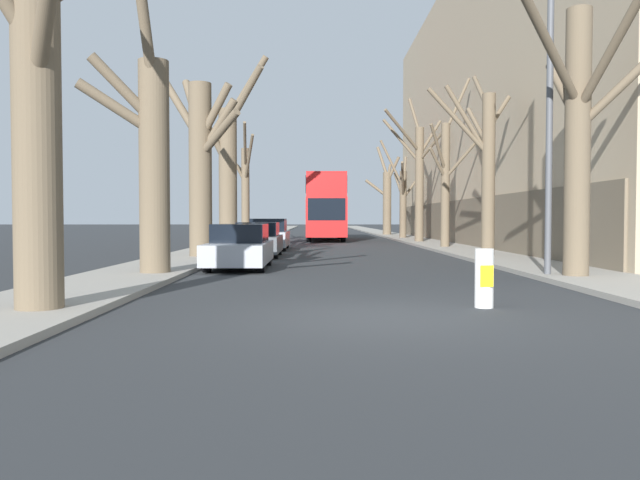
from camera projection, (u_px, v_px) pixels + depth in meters
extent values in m
plane|color=#2B2D30|center=(382.00, 317.00, 9.35)|extent=(300.00, 300.00, 0.00)
cube|color=gray|center=(267.00, 234.00, 59.28)|extent=(2.56, 120.00, 0.12)
cube|color=gray|center=(385.00, 234.00, 59.35)|extent=(2.56, 120.00, 0.12)
cube|color=tan|center=(540.00, 107.00, 35.72)|extent=(10.00, 41.16, 15.78)
cube|color=#6B5E4C|center=(452.00, 223.00, 35.91)|extent=(0.12, 40.33, 2.50)
cylinder|color=brown|center=(37.00, 111.00, 9.37)|extent=(0.71, 0.71, 6.21)
cylinder|color=brown|center=(154.00, 169.00, 15.76)|extent=(0.76, 0.76, 5.46)
cylinder|color=brown|center=(123.00, 89.00, 15.38)|extent=(1.64, 0.93, 1.67)
cylinder|color=brown|center=(117.00, 108.00, 15.36)|extent=(1.89, 0.98, 1.32)
cylinder|color=brown|center=(145.00, 27.00, 14.98)|extent=(0.31, 1.57, 2.94)
cylinder|color=brown|center=(200.00, 172.00, 22.67)|extent=(0.83, 0.83, 6.39)
cylinder|color=brown|center=(193.00, 106.00, 23.39)|extent=(1.19, 1.94, 2.26)
cylinder|color=brown|center=(217.00, 129.00, 22.35)|extent=(1.65, 0.90, 2.12)
cylinder|color=brown|center=(179.00, 105.00, 23.21)|extent=(2.14, 1.64, 2.93)
cylinder|color=brown|center=(218.00, 134.00, 21.92)|extent=(1.83, 1.75, 1.60)
cylinder|color=brown|center=(214.00, 113.00, 22.29)|extent=(1.49, 0.99, 2.07)
cylinder|color=brown|center=(228.00, 180.00, 29.75)|extent=(0.86, 0.86, 6.70)
cylinder|color=brown|center=(244.00, 98.00, 28.80)|extent=(2.11, 2.03, 2.68)
cylinder|color=brown|center=(214.00, 139.00, 29.36)|extent=(1.56, 1.04, 2.65)
cylinder|color=brown|center=(247.00, 89.00, 29.28)|extent=(2.23, 1.04, 3.01)
cylinder|color=brown|center=(245.00, 196.00, 37.75)|extent=(0.49, 0.49, 5.73)
cylinder|color=brown|center=(231.00, 159.00, 38.84)|extent=(2.19, 2.55, 2.26)
cylinder|color=brown|center=(245.00, 174.00, 39.06)|extent=(0.48, 2.85, 2.27)
cylinder|color=brown|center=(233.00, 159.00, 37.39)|extent=(1.57, 0.77, 3.06)
cylinder|color=brown|center=(245.00, 145.00, 36.24)|extent=(0.47, 2.94, 2.36)
cylinder|color=brown|center=(249.00, 158.00, 36.50)|extent=(0.89, 2.52, 2.56)
cylinder|color=brown|center=(577.00, 145.00, 14.84)|extent=(0.59, 0.59, 6.46)
cylinder|color=brown|center=(563.00, 93.00, 15.36)|extent=(0.50, 1.35, 1.72)
cylinder|color=brown|center=(630.00, 77.00, 14.27)|extent=(2.18, 1.31, 2.31)
cylinder|color=brown|center=(553.00, 53.00, 13.77)|extent=(2.23, 2.22, 2.09)
cylinder|color=brown|center=(607.00, 58.00, 13.73)|extent=(0.58, 2.28, 2.08)
cylinder|color=brown|center=(488.00, 176.00, 22.95)|extent=(0.49, 0.49, 6.07)
cylinder|color=brown|center=(478.00, 128.00, 23.60)|extent=(0.61, 1.60, 1.77)
cylinder|color=brown|center=(481.00, 93.00, 24.23)|extent=(0.34, 2.90, 1.99)
cylinder|color=brown|center=(459.00, 122.00, 22.88)|extent=(2.35, 0.19, 2.53)
cylinder|color=brown|center=(499.00, 113.00, 23.45)|extent=(1.28, 1.37, 1.51)
cylinder|color=brown|center=(467.00, 121.00, 22.84)|extent=(1.74, 0.23, 2.66)
cylinder|color=brown|center=(445.00, 186.00, 30.27)|extent=(0.43, 0.43, 6.10)
cylinder|color=brown|center=(457.00, 105.00, 30.49)|extent=(1.48, 0.91, 2.78)
cylinder|color=brown|center=(466.00, 154.00, 29.62)|extent=(1.84, 1.39, 2.28)
cylinder|color=brown|center=(438.00, 148.00, 29.54)|extent=(1.15, 1.52, 2.19)
cylinder|color=brown|center=(438.00, 164.00, 29.84)|extent=(1.08, 0.97, 1.50)
cylinder|color=brown|center=(419.00, 185.00, 37.34)|extent=(0.52, 0.52, 6.94)
cylinder|color=brown|center=(414.00, 116.00, 37.71)|extent=(0.69, 1.26, 2.33)
cylinder|color=brown|center=(403.00, 131.00, 36.29)|extent=(2.47, 2.09, 2.33)
cylinder|color=brown|center=(430.00, 138.00, 37.21)|extent=(1.39, 0.26, 2.15)
cylinder|color=brown|center=(432.00, 145.00, 36.38)|extent=(1.36, 1.96, 1.74)
cylinder|color=brown|center=(401.00, 141.00, 37.45)|extent=(2.29, 0.62, 2.71)
cylinder|color=brown|center=(403.00, 205.00, 44.93)|extent=(0.50, 0.50, 4.92)
cylinder|color=brown|center=(403.00, 180.00, 43.62)|extent=(0.61, 2.64, 2.37)
cylinder|color=brown|center=(413.00, 185.00, 45.31)|extent=(1.72, 1.06, 2.12)
cylinder|color=brown|center=(392.00, 164.00, 45.04)|extent=(1.78, 0.65, 3.50)
cylinder|color=brown|center=(404.00, 177.00, 45.73)|extent=(0.62, 1.93, 3.17)
cylinder|color=brown|center=(399.00, 186.00, 45.62)|extent=(0.63, 1.67, 2.05)
cylinder|color=brown|center=(387.00, 204.00, 53.54)|extent=(0.72, 0.72, 5.46)
cylinder|color=brown|center=(393.00, 170.00, 53.16)|extent=(1.25, 0.90, 2.24)
cylinder|color=brown|center=(389.00, 174.00, 54.31)|extent=(0.75, 1.94, 1.87)
cylinder|color=brown|center=(382.00, 162.00, 54.38)|extent=(0.92, 2.20, 2.84)
cylinder|color=brown|center=(376.00, 188.00, 53.74)|extent=(2.00, 0.79, 1.61)
cube|color=red|center=(325.00, 217.00, 42.62)|extent=(2.51, 10.61, 2.45)
cube|color=red|center=(325.00, 189.00, 42.56)|extent=(2.46, 10.40, 1.42)
cube|color=#B11515|center=(325.00, 178.00, 42.53)|extent=(2.46, 10.40, 0.12)
cube|color=black|center=(325.00, 210.00, 42.61)|extent=(2.54, 9.34, 1.27)
cube|color=black|center=(325.00, 188.00, 42.55)|extent=(2.54, 9.34, 1.08)
cube|color=black|center=(327.00, 209.00, 37.32)|extent=(2.26, 0.06, 1.34)
cylinder|color=black|center=(309.00, 233.00, 39.47)|extent=(0.30, 1.09, 1.09)
cylinder|color=black|center=(343.00, 233.00, 39.48)|extent=(0.30, 1.09, 1.09)
cylinder|color=black|center=(310.00, 231.00, 45.62)|extent=(0.30, 1.09, 1.09)
cylinder|color=black|center=(339.00, 231.00, 45.64)|extent=(0.30, 1.09, 1.09)
cube|color=#9EA3AD|center=(240.00, 253.00, 18.46)|extent=(1.72, 4.24, 0.59)
cube|color=black|center=(240.00, 233.00, 18.69)|extent=(1.51, 2.20, 0.55)
cylinder|color=black|center=(207.00, 260.00, 17.19)|extent=(0.20, 0.68, 0.68)
cylinder|color=black|center=(261.00, 260.00, 17.20)|extent=(0.20, 0.68, 0.68)
cylinder|color=black|center=(221.00, 255.00, 19.73)|extent=(0.20, 0.68, 0.68)
cylinder|color=black|center=(268.00, 255.00, 19.74)|extent=(0.20, 0.68, 0.68)
cube|color=#4C5156|center=(258.00, 244.00, 24.29)|extent=(1.74, 4.18, 0.63)
cube|color=black|center=(258.00, 229.00, 24.52)|extent=(1.53, 2.17, 0.53)
cylinder|color=black|center=(234.00, 250.00, 23.04)|extent=(0.20, 0.63, 0.63)
cylinder|color=black|center=(275.00, 250.00, 23.05)|extent=(0.20, 0.63, 0.63)
cylinder|color=black|center=(242.00, 247.00, 25.55)|extent=(0.20, 0.63, 0.63)
cylinder|color=black|center=(279.00, 247.00, 25.56)|extent=(0.20, 0.63, 0.63)
cube|color=#9EA3AD|center=(268.00, 239.00, 29.72)|extent=(1.84, 4.60, 0.69)
cube|color=black|center=(269.00, 225.00, 29.97)|extent=(1.62, 2.39, 0.61)
cylinder|color=black|center=(248.00, 244.00, 28.34)|extent=(0.20, 0.64, 0.64)
cylinder|color=black|center=(284.00, 244.00, 28.35)|extent=(0.20, 0.64, 0.64)
cylinder|color=black|center=(254.00, 242.00, 31.10)|extent=(0.20, 0.64, 0.64)
cylinder|color=black|center=(287.00, 242.00, 31.11)|extent=(0.20, 0.64, 0.64)
cylinder|color=#4C4F54|center=(550.00, 96.00, 15.18)|extent=(0.16, 0.16, 8.94)
cylinder|color=white|center=(484.00, 278.00, 10.36)|extent=(0.31, 0.31, 0.98)
cube|color=yellow|center=(487.00, 276.00, 10.20)|extent=(0.22, 0.01, 0.35)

